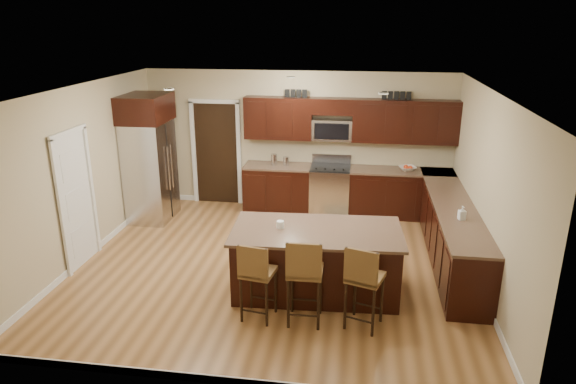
% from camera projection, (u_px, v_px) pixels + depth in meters
% --- Properties ---
extents(floor, '(6.00, 6.00, 0.00)m').
position_uv_depth(floor, '(275.00, 266.00, 7.93)').
color(floor, '#9E6E3E').
rests_on(floor, ground).
extents(ceiling, '(6.00, 6.00, 0.00)m').
position_uv_depth(ceiling, '(273.00, 90.00, 7.06)').
color(ceiling, silver).
rests_on(ceiling, wall_back).
extents(wall_back, '(6.00, 0.00, 6.00)m').
position_uv_depth(wall_back, '(298.00, 141.00, 10.07)').
color(wall_back, '#BDAE88').
rests_on(wall_back, floor).
extents(wall_left, '(0.00, 5.50, 5.50)m').
position_uv_depth(wall_left, '(82.00, 174.00, 7.90)').
color(wall_left, '#BDAE88').
rests_on(wall_left, floor).
extents(wall_right, '(0.00, 5.50, 5.50)m').
position_uv_depth(wall_right, '(487.00, 192.00, 7.09)').
color(wall_right, '#BDAE88').
rests_on(wall_right, floor).
extents(base_cabinets, '(4.02, 3.96, 0.92)m').
position_uv_depth(base_cabinets, '(396.00, 211.00, 8.88)').
color(base_cabinets, black).
rests_on(base_cabinets, floor).
extents(upper_cabinets, '(4.00, 0.33, 0.80)m').
position_uv_depth(upper_cabinets, '(352.00, 119.00, 9.62)').
color(upper_cabinets, black).
rests_on(upper_cabinets, wall_back).
extents(range, '(0.76, 0.64, 1.11)m').
position_uv_depth(range, '(330.00, 189.00, 9.98)').
color(range, silver).
rests_on(range, floor).
extents(microwave, '(0.76, 0.31, 0.40)m').
position_uv_depth(microwave, '(332.00, 130.00, 9.76)').
color(microwave, silver).
rests_on(microwave, upper_cabinets).
extents(doorway, '(0.85, 0.03, 2.06)m').
position_uv_depth(doorway, '(217.00, 154.00, 10.39)').
color(doorway, black).
rests_on(doorway, floor).
extents(pantry_door, '(0.03, 0.80, 2.04)m').
position_uv_depth(pantry_door, '(76.00, 201.00, 7.73)').
color(pantry_door, white).
rests_on(pantry_door, floor).
extents(letter_decor, '(2.20, 0.03, 0.15)m').
position_uv_depth(letter_decor, '(345.00, 94.00, 9.49)').
color(letter_decor, black).
rests_on(letter_decor, upper_cabinets).
extents(island, '(2.36, 1.32, 0.92)m').
position_uv_depth(island, '(316.00, 263.00, 7.09)').
color(island, black).
rests_on(island, floor).
extents(stool_left, '(0.45, 0.45, 1.06)m').
position_uv_depth(stool_left, '(256.00, 273.00, 6.32)').
color(stool_left, brown).
rests_on(stool_left, floor).
extents(stool_mid, '(0.44, 0.44, 1.15)m').
position_uv_depth(stool_mid, '(305.00, 272.00, 6.21)').
color(stool_mid, brown).
rests_on(stool_mid, floor).
extents(stool_right, '(0.52, 0.52, 1.10)m').
position_uv_depth(stool_right, '(363.00, 278.00, 6.13)').
color(stool_right, brown).
rests_on(stool_right, floor).
extents(refrigerator, '(0.79, 0.99, 2.35)m').
position_uv_depth(refrigerator, '(149.00, 157.00, 9.46)').
color(refrigerator, silver).
rests_on(refrigerator, floor).
extents(floor_mat, '(0.98, 0.78, 0.01)m').
position_uv_depth(floor_mat, '(344.00, 228.00, 9.36)').
color(floor_mat, brown).
rests_on(floor_mat, floor).
extents(fruit_bowl, '(0.40, 0.40, 0.08)m').
position_uv_depth(fruit_bowl, '(407.00, 168.00, 9.63)').
color(fruit_bowl, silver).
rests_on(fruit_bowl, base_cabinets).
extents(soap_bottle, '(0.11, 0.11, 0.20)m').
position_uv_depth(soap_bottle, '(462.00, 213.00, 7.26)').
color(soap_bottle, '#B2B2B2').
rests_on(soap_bottle, base_cabinets).
extents(canister_tall, '(0.12, 0.12, 0.22)m').
position_uv_depth(canister_tall, '(274.00, 160.00, 9.95)').
color(canister_tall, silver).
rests_on(canister_tall, base_cabinets).
extents(canister_short, '(0.11, 0.11, 0.17)m').
position_uv_depth(canister_short, '(286.00, 161.00, 9.93)').
color(canister_short, silver).
rests_on(canister_short, base_cabinets).
extents(island_jar, '(0.10, 0.10, 0.10)m').
position_uv_depth(island_jar, '(280.00, 224.00, 6.99)').
color(island_jar, white).
rests_on(island_jar, island).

